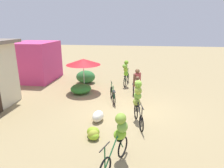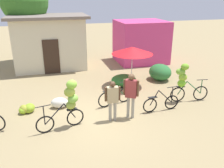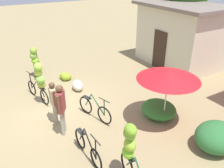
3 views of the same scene
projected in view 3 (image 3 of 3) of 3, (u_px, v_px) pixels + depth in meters
The scene contains 14 objects.
ground_plane at pixel (60, 114), 8.49m from camera, with size 60.00×60.00×0.00m, color #968259.
building_low at pixel (179, 35), 12.22m from camera, with size 4.64×3.08×3.22m.
hedge_bush_front_left at pixel (159, 109), 8.26m from camera, with size 1.29×1.21×0.55m, color #2D6F29.
hedge_bush_front_right at pixel (217, 137), 6.67m from camera, with size 1.16×1.31×0.87m, color #2C6C33.
market_umbrella at pixel (169, 74), 7.23m from camera, with size 2.03×2.03×2.00m.
bicycle_leftmost at pixel (35, 59), 11.09m from camera, with size 1.65×0.68×1.50m.
bicycle_near_pile at pixel (39, 80), 8.77m from camera, with size 1.66×0.52×1.74m.
bicycle_center_loaded at pixel (95, 109), 8.10m from camera, with size 1.58×0.50×0.95m.
bicycle_by_shop at pixel (88, 148), 6.41m from camera, with size 1.56×0.15×0.98m.
bicycle_rightmost at pixel (132, 152), 5.37m from camera, with size 1.71×0.45×1.72m.
banana_pile_on_ground at pixel (65, 77), 11.02m from camera, with size 0.71×0.59×0.35m.
produce_sack at pixel (78, 85), 10.06m from camera, with size 0.70×0.44×0.44m, color silver.
person_vendor at pixel (61, 105), 7.03m from camera, with size 0.50×0.38×1.75m.
person_bystander at pixel (53, 99), 7.62m from camera, with size 0.58×0.23×1.54m.
Camera 3 is at (7.07, -1.97, 4.81)m, focal length 36.98 mm.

